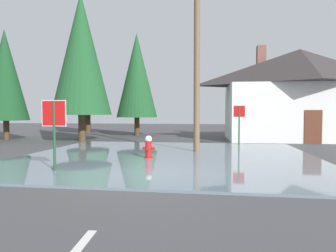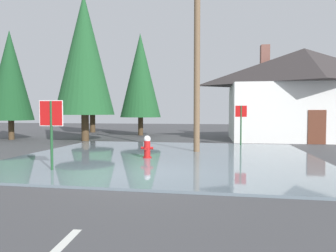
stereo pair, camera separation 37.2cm
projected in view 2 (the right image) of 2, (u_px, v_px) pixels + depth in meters
ground_plane at (141, 176)px, 9.02m from camera, size 80.00×80.00×0.10m
flood_puddle at (167, 156)px, 12.45m from camera, size 11.89×10.93×0.07m
lane_stop_bar at (110, 185)px, 7.70m from camera, size 3.24×0.37×0.01m
stop_sign_near at (51, 121)px, 9.30m from camera, size 0.80×0.08×2.23m
fire_hydrant at (147, 148)px, 11.84m from camera, size 0.48×0.41×0.95m
utility_pole at (197, 53)px, 13.60m from camera, size 1.60×0.28×8.76m
stop_sign_far at (241, 118)px, 16.40m from camera, size 0.64×0.08×2.24m
house at (303, 93)px, 20.10m from camera, size 10.36×6.10×6.59m
pine_tree_tall_left at (84, 55)px, 19.44m from camera, size 3.80×3.80×9.50m
pine_tree_mid_left at (140, 76)px, 24.28m from camera, size 3.28×3.28×8.19m
pine_tree_short_left at (92, 71)px, 28.02m from camera, size 3.90×3.90×9.74m
pine_tree_far_center at (10, 76)px, 20.43m from camera, size 2.96×2.96×7.40m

